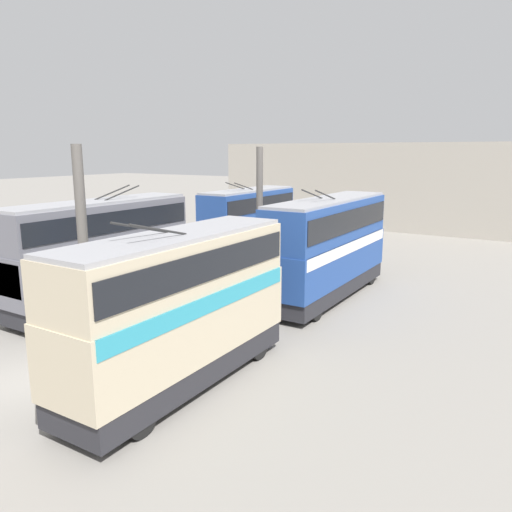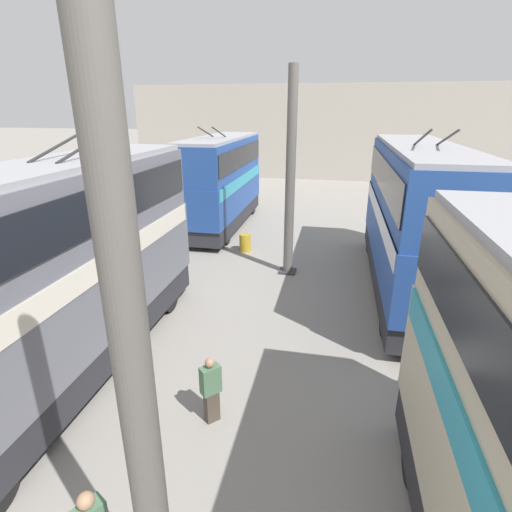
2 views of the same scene
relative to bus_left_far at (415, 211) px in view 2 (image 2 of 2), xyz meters
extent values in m
cube|color=#A8A093|center=(23.72, 4.54, 1.22)|extent=(0.50, 36.00, 8.41)
cylinder|color=#605B56|center=(-11.78, 4.54, 0.95)|extent=(0.37, 0.37, 7.85)
cylinder|color=#605B56|center=(0.59, 4.54, 0.95)|extent=(0.37, 0.37, 7.85)
cube|color=#333338|center=(0.59, 4.54, -2.94)|extent=(0.67, 0.67, 0.08)
cylinder|color=black|center=(-8.74, 1.05, -2.44)|extent=(1.07, 0.30, 1.07)
cube|color=black|center=(-7.40, 0.00, -0.58)|extent=(0.12, 2.30, 1.41)
cylinder|color=black|center=(3.86, -1.05, -2.45)|extent=(1.06, 0.30, 1.06)
cylinder|color=black|center=(3.86, 1.05, -2.45)|extent=(1.06, 0.30, 1.06)
cylinder|color=black|center=(-3.68, -1.05, -2.45)|extent=(1.06, 0.30, 1.06)
cylinder|color=black|center=(-3.68, 1.05, -2.45)|extent=(1.06, 0.30, 1.06)
cube|color=#28282D|center=(-0.01, 0.00, -2.29)|extent=(10.33, 2.45, 0.79)
cube|color=#234793|center=(-0.01, 0.00, -0.88)|extent=(10.55, 2.50, 2.03)
cube|color=white|center=(-0.01, 0.00, -0.14)|extent=(10.23, 2.54, 0.55)
cube|color=#234793|center=(-0.01, 0.00, 1.13)|extent=(10.44, 2.42, 2.00)
cube|color=black|center=(-0.01, 0.00, 1.23)|extent=(10.12, 2.51, 1.10)
cube|color=#9E9EA3|center=(-0.01, 0.00, 2.20)|extent=(10.33, 2.25, 0.14)
cube|color=black|center=(5.20, 0.00, -0.68)|extent=(0.12, 2.30, 1.30)
cylinder|color=#282828|center=(-1.33, -0.35, 2.56)|extent=(2.35, 0.07, 0.65)
cylinder|color=#282828|center=(-1.33, 0.35, 2.56)|extent=(2.35, 0.07, 0.65)
cylinder|color=black|center=(-3.51, 8.03, -2.43)|extent=(1.10, 0.30, 1.10)
cylinder|color=black|center=(-3.51, 10.13, -2.43)|extent=(1.10, 0.30, 1.10)
cube|color=#28282D|center=(-7.08, 9.08, -2.28)|extent=(10.12, 2.45, 0.80)
cube|color=slate|center=(-7.08, 9.08, -0.76)|extent=(10.33, 2.50, 2.24)
cube|color=silver|center=(-7.08, 9.08, 0.08)|extent=(10.02, 2.54, 0.55)
cube|color=slate|center=(-7.08, 9.08, 1.25)|extent=(10.23, 2.42, 1.80)
cube|color=black|center=(-7.08, 9.08, 1.34)|extent=(9.92, 2.51, 0.99)
cube|color=#9E9EA3|center=(-7.08, 9.08, 2.22)|extent=(10.12, 2.25, 0.14)
cylinder|color=#282828|center=(-5.78, 8.73, 2.58)|extent=(2.35, 0.07, 0.65)
cylinder|color=#282828|center=(-5.78, 9.43, 2.58)|extent=(2.35, 0.07, 0.65)
cylinder|color=black|center=(9.76, 8.03, -2.50)|extent=(0.95, 0.30, 0.95)
cylinder|color=black|center=(9.76, 10.13, -2.50)|extent=(0.95, 0.30, 0.95)
cylinder|color=black|center=(3.55, 8.03, -2.50)|extent=(0.95, 0.30, 0.95)
cylinder|color=black|center=(3.55, 10.13, -2.50)|extent=(0.95, 0.30, 0.95)
cube|color=#28282D|center=(6.56, 9.08, -2.34)|extent=(9.03, 2.45, 0.76)
cube|color=#234793|center=(6.56, 9.08, -0.99)|extent=(9.21, 2.50, 1.92)
cube|color=teal|center=(6.56, 9.08, -0.31)|extent=(8.93, 2.54, 0.55)
cube|color=#234793|center=(6.56, 9.08, 0.90)|extent=(9.12, 2.42, 1.86)
cube|color=black|center=(6.56, 9.08, 0.99)|extent=(8.84, 2.51, 1.02)
cube|color=#9E9EA3|center=(6.56, 9.08, 1.89)|extent=(9.03, 2.25, 0.14)
cube|color=black|center=(11.10, 9.08, -0.80)|extent=(0.12, 2.30, 1.23)
cylinder|color=#282828|center=(5.41, 8.73, 2.25)|extent=(2.35, 0.07, 0.65)
cylinder|color=#282828|center=(5.41, 9.43, 2.25)|extent=(2.35, 0.07, 0.65)
sphere|color=#A37A5B|center=(-11.42, 5.69, -1.35)|extent=(0.23, 0.23, 0.23)
cube|color=#473D33|center=(-8.04, 5.09, -2.62)|extent=(0.35, 0.35, 0.73)
cube|color=#4C7051|center=(-8.04, 5.09, -1.93)|extent=(0.47, 0.47, 0.64)
sphere|color=#A37A5B|center=(-8.04, 5.09, -1.51)|extent=(0.21, 0.21, 0.21)
cylinder|color=#B28E23|center=(2.75, 6.84, -2.57)|extent=(0.54, 0.54, 0.83)
cylinder|color=#B28E23|center=(2.75, 6.84, -2.57)|extent=(0.56, 0.56, 0.04)
camera|label=1|loc=(-23.65, -10.14, 4.62)|focal=35.00mm
camera|label=2|loc=(-14.64, 2.77, 3.44)|focal=28.00mm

